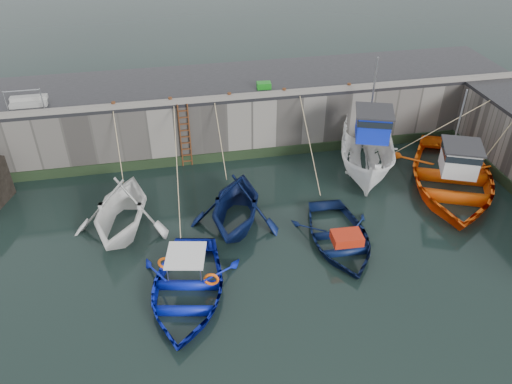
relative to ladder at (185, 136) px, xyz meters
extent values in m
plane|color=black|center=(2.00, -9.91, -1.59)|extent=(120.00, 120.00, 0.00)
cube|color=slate|center=(2.00, 2.59, -0.09)|extent=(30.00, 5.00, 3.00)
cube|color=black|center=(2.00, 2.59, 1.49)|extent=(30.00, 5.00, 0.16)
cube|color=slate|center=(2.00, 0.24, 1.67)|extent=(30.00, 0.30, 0.20)
cube|color=black|center=(2.00, 0.05, -1.34)|extent=(30.00, 0.08, 0.50)
cylinder|color=#3F1E0F|center=(-0.22, 0.01, 0.01)|extent=(0.07, 0.07, 3.20)
cylinder|color=#3F1E0F|center=(0.22, 0.01, 0.01)|extent=(0.07, 0.07, 3.20)
cube|color=#3F1E0F|center=(0.00, -0.01, -1.34)|extent=(0.44, 0.06, 0.05)
cube|color=#3F1E0F|center=(0.00, -0.01, -1.01)|extent=(0.44, 0.06, 0.05)
cube|color=#3F1E0F|center=(0.00, -0.01, -0.68)|extent=(0.44, 0.06, 0.05)
cube|color=#3F1E0F|center=(0.00, -0.01, -0.35)|extent=(0.44, 0.06, 0.05)
cube|color=#3F1E0F|center=(0.00, -0.01, -0.02)|extent=(0.44, 0.06, 0.05)
cube|color=#3F1E0F|center=(0.00, -0.01, 0.31)|extent=(0.44, 0.06, 0.05)
cube|color=#3F1E0F|center=(0.00, -0.01, 0.64)|extent=(0.44, 0.06, 0.05)
cube|color=#3F1E0F|center=(0.00, -0.01, 0.97)|extent=(0.44, 0.06, 0.05)
cube|color=#3F1E0F|center=(0.00, -0.01, 1.30)|extent=(0.44, 0.06, 0.05)
imported|color=white|center=(-2.93, -4.39, -1.59)|extent=(4.93, 5.44, 2.48)
imported|color=#0B1BAE|center=(-0.73, -8.59, -1.59)|extent=(4.69, 5.86, 1.08)
imported|color=#0B1744|center=(1.58, -4.92, -1.59)|extent=(5.12, 5.52, 2.39)
imported|color=#0A1740|center=(5.32, -6.90, -1.59)|extent=(3.58, 4.87, 0.98)
imported|color=white|center=(8.26, -2.16, -0.70)|extent=(4.43, 6.89, 2.49)
cube|color=#0C22BE|center=(8.06, -2.73, 1.15)|extent=(1.82, 1.88, 1.20)
cube|color=black|center=(8.06, -2.73, 1.50)|extent=(1.89, 1.96, 0.28)
cube|color=#262628|center=(8.06, -2.73, 1.79)|extent=(2.07, 2.13, 0.08)
cylinder|color=#A5A8AD|center=(8.65, -1.03, 2.05)|extent=(0.08, 0.08, 3.00)
imported|color=#FD5A0D|center=(11.50, -4.20, -1.16)|extent=(7.88, 9.03, 1.56)
cube|color=silver|center=(11.27, -4.75, 0.22)|extent=(1.87, 1.92, 1.20)
cube|color=black|center=(11.27, -4.75, 0.57)|extent=(1.95, 2.00, 0.28)
cube|color=#262628|center=(11.27, -4.75, 0.86)|extent=(2.13, 2.19, 0.08)
cylinder|color=#A5A8AD|center=(11.96, -3.09, 1.12)|extent=(0.08, 0.08, 3.00)
cube|color=#157718|center=(4.01, 1.20, 1.72)|extent=(0.70, 0.49, 0.29)
cylinder|color=#A5A8AD|center=(-7.50, 0.69, 2.07)|extent=(0.05, 0.05, 1.00)
cylinder|color=#A5A8AD|center=(-6.00, 0.69, 2.07)|extent=(0.05, 0.05, 1.00)
cylinder|color=#A5A8AD|center=(-6.75, 0.69, 2.53)|extent=(1.50, 0.05, 0.05)
cube|color=gray|center=(-6.75, 1.19, 1.66)|extent=(1.60, 0.35, 0.18)
cube|color=gray|center=(-6.75, 1.54, 1.84)|extent=(1.60, 0.35, 0.18)
cylinder|color=#3F1E0F|center=(-3.00, 0.34, 1.71)|extent=(0.18, 0.18, 0.28)
cylinder|color=#3F1E0F|center=(-0.50, 0.34, 1.71)|extent=(0.18, 0.18, 0.28)
cylinder|color=#3F1E0F|center=(2.20, 0.34, 1.71)|extent=(0.18, 0.18, 0.28)
cylinder|color=#3F1E0F|center=(4.80, 0.34, 1.71)|extent=(0.18, 0.18, 0.28)
cylinder|color=#3F1E0F|center=(8.00, 0.34, 1.71)|extent=(0.18, 0.18, 0.28)
camera|label=1|loc=(-0.75, -20.96, 11.03)|focal=35.00mm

